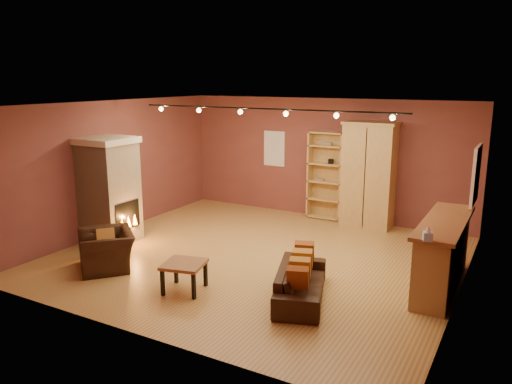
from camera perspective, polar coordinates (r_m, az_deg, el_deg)
The scene contains 16 objects.
floor at distance 9.34m, azimuth 0.11°, elevation -7.46°, with size 7.00×7.00×0.00m, color olive.
ceiling at distance 8.77m, azimuth 0.12°, elevation 9.96°, with size 7.00×7.00×0.00m, color brown.
back_wall at distance 11.85m, azimuth 7.77°, elevation 3.81°, with size 7.00×0.02×2.80m, color brown.
left_wall at distance 11.05m, azimuth -15.99°, elevation 2.76°, with size 0.02×6.50×2.80m, color brown.
right_wall at distance 7.92m, azimuth 22.88°, elevation -1.66°, with size 0.02×6.50×2.80m, color brown.
fireplace at distance 10.38m, azimuth -16.40°, elevation 0.19°, with size 1.01×0.98×2.12m.
back_window at distance 12.34m, azimuth 2.12°, elevation 4.98°, with size 0.56×0.04×0.86m, color white.
bookcase at distance 11.77m, azimuth 8.08°, elevation 1.98°, with size 0.84×0.33×2.05m.
armoire at distance 11.24m, azimuth 12.75°, elevation 1.93°, with size 1.15×0.65×2.33m.
bar_counter at distance 8.40m, azimuth 20.52°, elevation -6.61°, with size 0.62×2.33×1.11m.
tissue_box at distance 7.11m, azimuth 19.04°, elevation -4.59°, with size 0.16×0.16×0.22m.
right_window at distance 9.23m, azimuth 23.85°, elevation 1.81°, with size 0.05×0.90×1.00m, color white.
loveseat at distance 7.61m, azimuth 5.17°, elevation -9.55°, with size 1.02×1.78×0.73m.
armchair at distance 9.08m, azimuth -16.75°, elevation -5.67°, with size 1.20×1.15×0.88m.
coffee_table at distance 7.90m, azimuth -8.21°, elevation -8.46°, with size 0.74×0.74×0.46m.
track_rail at distance 8.95m, azimuth 0.75°, elevation 9.28°, with size 5.20×0.09×0.13m.
Camera 1 is at (4.24, -7.66, 3.26)m, focal length 35.00 mm.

